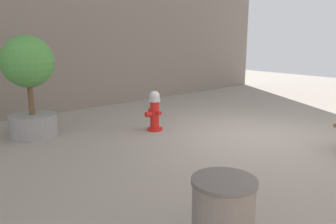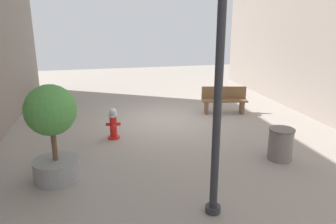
{
  "view_description": "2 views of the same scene",
  "coord_description": "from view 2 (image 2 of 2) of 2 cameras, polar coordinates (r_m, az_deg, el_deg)",
  "views": [
    {
      "loc": [
        -3.92,
        5.96,
        2.08
      ],
      "look_at": [
        0.8,
        1.83,
        0.67
      ],
      "focal_mm": 36.42,
      "sensor_mm": 36.0,
      "label": 1
    },
    {
      "loc": [
        2.23,
        10.15,
        3.41
      ],
      "look_at": [
        0.39,
        2.02,
        0.9
      ],
      "focal_mm": 34.32,
      "sensor_mm": 36.0,
      "label": 2
    }
  ],
  "objects": [
    {
      "name": "ground_plane",
      "position": [
        10.94,
        -0.35,
        -1.43
      ],
      "size": [
        23.4,
        23.4,
        0.0
      ],
      "primitive_type": "plane",
      "color": "gray"
    },
    {
      "name": "bench_near",
      "position": [
        11.81,
        9.94,
        2.18
      ],
      "size": [
        1.67,
        0.76,
        0.95
      ],
      "color": "brown",
      "rests_on": "ground_plane"
    },
    {
      "name": "fire_hydrant",
      "position": [
        9.33,
        -9.71,
        -2.01
      ],
      "size": [
        0.43,
        0.41,
        0.9
      ],
      "color": "red",
      "rests_on": "ground_plane"
    },
    {
      "name": "planter_tree",
      "position": [
        7.05,
        -19.86,
        -2.53
      ],
      "size": [
        1.05,
        1.05,
        2.1
      ],
      "color": "gray",
      "rests_on": "ground_plane"
    },
    {
      "name": "street_lamp",
      "position": [
        5.15,
        9.19,
        9.53
      ],
      "size": [
        0.36,
        0.36,
        4.55
      ],
      "color": "#2D2D33",
      "rests_on": "ground_plane"
    },
    {
      "name": "trash_bin",
      "position": [
        8.35,
        19.35,
        -5.39
      ],
      "size": [
        0.62,
        0.62,
        0.79
      ],
      "color": "slate",
      "rests_on": "ground_plane"
    }
  ]
}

